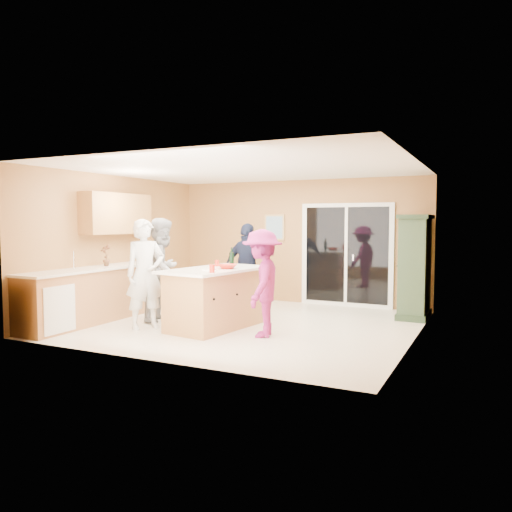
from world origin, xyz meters
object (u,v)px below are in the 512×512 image
at_px(woman_magenta, 262,283).
at_px(woman_white, 145,274).
at_px(green_hutch, 415,268).
at_px(kitchen_island, 216,300).
at_px(woman_navy, 248,268).
at_px(woman_grey, 163,270).

bearing_deg(woman_magenta, woman_white, -95.19).
distance_m(green_hutch, woman_white, 4.72).
bearing_deg(woman_white, kitchen_island, -28.99).
bearing_deg(kitchen_island, woman_navy, 103.59).
relative_size(woman_white, woman_grey, 0.99).
bearing_deg(kitchen_island, woman_white, -143.36).
height_order(green_hutch, woman_grey, green_hutch).
relative_size(green_hutch, woman_magenta, 1.14).
bearing_deg(woman_magenta, green_hutch, 128.75).
bearing_deg(woman_grey, green_hutch, -71.06).
xyz_separation_m(green_hutch, woman_magenta, (-1.85, -2.51, -0.09)).
relative_size(kitchen_island, woman_navy, 1.16).
bearing_deg(woman_grey, kitchen_island, -106.54).
height_order(kitchen_island, green_hutch, green_hutch).
distance_m(kitchen_island, woman_magenta, 1.02).
bearing_deg(kitchen_island, green_hutch, 47.47).
xyz_separation_m(woman_navy, woman_magenta, (1.08, -1.66, -0.04)).
distance_m(green_hutch, woman_magenta, 3.12).
relative_size(woman_grey, woman_navy, 1.05).
bearing_deg(woman_grey, woman_navy, -46.77).
relative_size(kitchen_island, woman_magenta, 1.22).
relative_size(woman_white, woman_magenta, 1.09).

